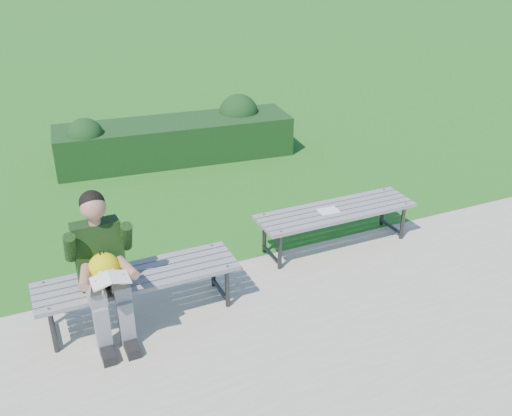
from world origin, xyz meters
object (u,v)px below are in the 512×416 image
seated_boy (102,264)px  bench_left (138,280)px  paper_sheet (328,211)px  hedge (177,137)px  bench_right (336,214)px

seated_boy → bench_left: bearing=18.1°
bench_left → paper_sheet: (2.20, 0.39, 0.06)m
hedge → seated_boy: size_ratio=2.75×
seated_boy → hedge: bearing=64.6°
hedge → paper_sheet: hedge is taller
hedge → bench_right: (0.78, -3.34, 0.07)m
hedge → bench_left: 4.03m
bench_right → hedge: bearing=103.2°
bench_left → seated_boy: seated_boy is taller
bench_right → seated_boy: size_ratio=1.37×
hedge → paper_sheet: size_ratio=15.81×
bench_left → paper_sheet: 2.24m
bench_left → bench_right: same height
hedge → seated_boy: 4.25m
bench_right → seated_boy: bearing=-169.4°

